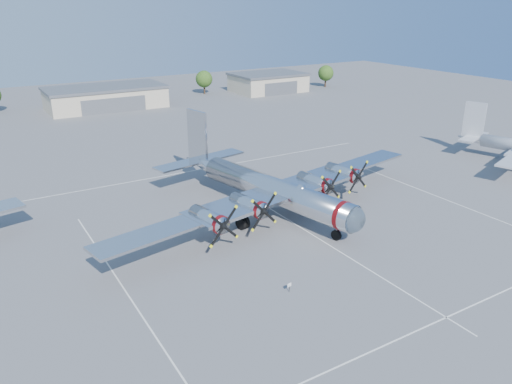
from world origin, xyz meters
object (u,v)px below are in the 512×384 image
tree_east (204,79)px  hangar_east (268,82)px  hangar_center (106,97)px  main_bomber_b29 (266,211)px  tree_far_east (326,73)px  info_placard (289,286)px

tree_east → hangar_east: bearing=-18.5°
hangar_center → main_bomber_b29: 76.59m
tree_far_east → info_placard: bearing=-130.0°
hangar_east → info_placard: hangar_east is taller
hangar_east → info_placard: size_ratio=22.90×
hangar_center → hangar_east: bearing=0.0°
tree_far_east → main_bomber_b29: tree_far_east is taller
hangar_east → main_bomber_b29: size_ratio=0.42×
tree_far_east → info_placard: 119.99m
tree_far_east → hangar_east: bearing=174.4°
hangar_east → main_bomber_b29: hangar_east is taller
hangar_center → info_placard: hangar_center is taller
main_bomber_b29 → tree_east: bearing=58.0°
hangar_center → main_bomber_b29: (-0.84, -76.54, -2.71)m
hangar_center → tree_far_east: (68.00, -1.96, 1.51)m
hangar_center → main_bomber_b29: bearing=-90.6°
main_bomber_b29 → info_placard: (-8.29, -17.28, 0.63)m
tree_far_east → info_placard: size_ratio=7.38×
main_bomber_b29 → info_placard: main_bomber_b29 is taller
tree_east → main_bomber_b29: tree_east is taller
hangar_center → info_placard: size_ratio=31.79×
main_bomber_b29 → info_placard: bearing=-127.1°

